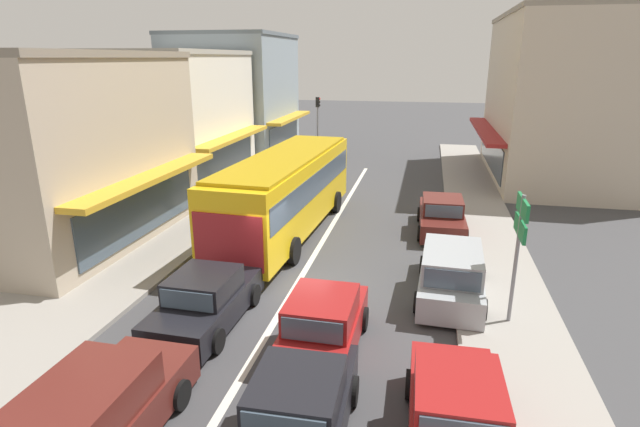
{
  "coord_description": "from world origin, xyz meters",
  "views": [
    {
      "loc": [
        3.74,
        -13.52,
        6.84
      ],
      "look_at": [
        -0.05,
        4.09,
        1.2
      ],
      "focal_mm": 28.0,
      "sensor_mm": 36.0,
      "label": 1
    }
  ],
  "objects_px": {
    "traffic_light_downstreet": "(318,116)",
    "pedestrian_with_handbag_near": "(230,191)",
    "city_bus": "(287,188)",
    "pedestrian_far_walker": "(276,162)",
    "directional_road_sign": "(520,229)",
    "parked_sedan_kerb_third": "(442,216)",
    "sedan_adjacent_lane_lead": "(298,413)",
    "pedestrian_browsing_midblock": "(261,170)",
    "hatchback_queue_gap_filler": "(324,324)",
    "parked_hatchback_kerb_front": "(455,412)",
    "wagon_behind_bus_mid": "(93,419)",
    "parked_wagon_kerb_second": "(451,273)",
    "sedan_adjacent_lane_trail": "(206,301)"
  },
  "relations": [
    {
      "from": "sedan_adjacent_lane_trail",
      "to": "parked_sedan_kerb_third",
      "type": "relative_size",
      "value": 1.0
    },
    {
      "from": "pedestrian_browsing_midblock",
      "to": "pedestrian_far_walker",
      "type": "distance_m",
      "value": 2.34
    },
    {
      "from": "pedestrian_browsing_midblock",
      "to": "pedestrian_with_handbag_near",
      "type": "bearing_deg",
      "value": -88.86
    },
    {
      "from": "city_bus",
      "to": "directional_road_sign",
      "type": "distance_m",
      "value": 9.75
    },
    {
      "from": "hatchback_queue_gap_filler",
      "to": "directional_road_sign",
      "type": "xyz_separation_m",
      "value": [
        4.59,
        2.24,
        1.99
      ]
    },
    {
      "from": "parked_wagon_kerb_second",
      "to": "pedestrian_with_handbag_near",
      "type": "distance_m",
      "value": 11.46
    },
    {
      "from": "city_bus",
      "to": "sedan_adjacent_lane_lead",
      "type": "relative_size",
      "value": 2.59
    },
    {
      "from": "pedestrian_with_handbag_near",
      "to": "sedan_adjacent_lane_lead",
      "type": "bearing_deg",
      "value": -63.4
    },
    {
      "from": "wagon_behind_bus_mid",
      "to": "pedestrian_with_handbag_near",
      "type": "distance_m",
      "value": 14.47
    },
    {
      "from": "parked_hatchback_kerb_front",
      "to": "directional_road_sign",
      "type": "relative_size",
      "value": 1.04
    },
    {
      "from": "sedan_adjacent_lane_lead",
      "to": "traffic_light_downstreet",
      "type": "height_order",
      "value": "traffic_light_downstreet"
    },
    {
      "from": "city_bus",
      "to": "directional_road_sign",
      "type": "bearing_deg",
      "value": -36.84
    },
    {
      "from": "sedan_adjacent_lane_trail",
      "to": "pedestrian_browsing_midblock",
      "type": "relative_size",
      "value": 2.6
    },
    {
      "from": "directional_road_sign",
      "to": "pedestrian_with_handbag_near",
      "type": "xyz_separation_m",
      "value": [
        -11.0,
        7.77,
        -1.64
      ]
    },
    {
      "from": "directional_road_sign",
      "to": "parked_sedan_kerb_third",
      "type": "bearing_deg",
      "value": 102.83
    },
    {
      "from": "hatchback_queue_gap_filler",
      "to": "parked_sedan_kerb_third",
      "type": "relative_size",
      "value": 0.88
    },
    {
      "from": "city_bus",
      "to": "pedestrian_far_walker",
      "type": "bearing_deg",
      "value": 109.5
    },
    {
      "from": "parked_sedan_kerb_third",
      "to": "pedestrian_with_handbag_near",
      "type": "xyz_separation_m",
      "value": [
        -9.34,
        0.49,
        0.4
      ]
    },
    {
      "from": "traffic_light_downstreet",
      "to": "pedestrian_far_walker",
      "type": "relative_size",
      "value": 2.58
    },
    {
      "from": "city_bus",
      "to": "pedestrian_far_walker",
      "type": "relative_size",
      "value": 6.73
    },
    {
      "from": "wagon_behind_bus_mid",
      "to": "traffic_light_downstreet",
      "type": "distance_m",
      "value": 28.81
    },
    {
      "from": "sedan_adjacent_lane_trail",
      "to": "sedan_adjacent_lane_lead",
      "type": "distance_m",
      "value": 5.12
    },
    {
      "from": "parked_wagon_kerb_second",
      "to": "parked_sedan_kerb_third",
      "type": "xyz_separation_m",
      "value": [
        -0.17,
        5.9,
        -0.08
      ]
    },
    {
      "from": "traffic_light_downstreet",
      "to": "pedestrian_browsing_midblock",
      "type": "relative_size",
      "value": 2.58
    },
    {
      "from": "parked_wagon_kerb_second",
      "to": "traffic_light_downstreet",
      "type": "xyz_separation_m",
      "value": [
        -8.63,
        20.9,
        2.11
      ]
    },
    {
      "from": "parked_wagon_kerb_second",
      "to": "traffic_light_downstreet",
      "type": "distance_m",
      "value": 22.72
    },
    {
      "from": "city_bus",
      "to": "traffic_light_downstreet",
      "type": "height_order",
      "value": "traffic_light_downstreet"
    },
    {
      "from": "sedan_adjacent_lane_trail",
      "to": "directional_road_sign",
      "type": "relative_size",
      "value": 1.18
    },
    {
      "from": "parked_hatchback_kerb_front",
      "to": "pedestrian_far_walker",
      "type": "distance_m",
      "value": 21.56
    },
    {
      "from": "directional_road_sign",
      "to": "pedestrian_far_walker",
      "type": "distance_m",
      "value": 18.37
    },
    {
      "from": "pedestrian_far_walker",
      "to": "wagon_behind_bus_mid",
      "type": "bearing_deg",
      "value": -81.84
    },
    {
      "from": "pedestrian_with_handbag_near",
      "to": "pedestrian_far_walker",
      "type": "bearing_deg",
      "value": 89.32
    },
    {
      "from": "sedan_adjacent_lane_lead",
      "to": "parked_wagon_kerb_second",
      "type": "relative_size",
      "value": 0.93
    },
    {
      "from": "hatchback_queue_gap_filler",
      "to": "traffic_light_downstreet",
      "type": "height_order",
      "value": "traffic_light_downstreet"
    },
    {
      "from": "directional_road_sign",
      "to": "pedestrian_far_walker",
      "type": "relative_size",
      "value": 2.21
    },
    {
      "from": "hatchback_queue_gap_filler",
      "to": "pedestrian_browsing_midblock",
      "type": "distance_m",
      "value": 15.97
    },
    {
      "from": "traffic_light_downstreet",
      "to": "directional_road_sign",
      "type": "distance_m",
      "value": 24.48
    },
    {
      "from": "hatchback_queue_gap_filler",
      "to": "pedestrian_with_handbag_near",
      "type": "height_order",
      "value": "pedestrian_with_handbag_near"
    },
    {
      "from": "pedestrian_far_walker",
      "to": "sedan_adjacent_lane_lead",
      "type": "bearing_deg",
      "value": -72.05
    },
    {
      "from": "sedan_adjacent_lane_lead",
      "to": "pedestrian_with_handbag_near",
      "type": "distance_m",
      "value": 14.69
    },
    {
      "from": "wagon_behind_bus_mid",
      "to": "sedan_adjacent_lane_lead",
      "type": "xyz_separation_m",
      "value": [
        3.48,
        1.0,
        -0.08
      ]
    },
    {
      "from": "parked_sedan_kerb_third",
      "to": "traffic_light_downstreet",
      "type": "xyz_separation_m",
      "value": [
        -8.47,
        15.0,
        2.19
      ]
    },
    {
      "from": "hatchback_queue_gap_filler",
      "to": "wagon_behind_bus_mid",
      "type": "distance_m",
      "value": 5.28
    },
    {
      "from": "hatchback_queue_gap_filler",
      "to": "directional_road_sign",
      "type": "bearing_deg",
      "value": 25.97
    },
    {
      "from": "city_bus",
      "to": "hatchback_queue_gap_filler",
      "type": "bearing_deg",
      "value": -68.44
    },
    {
      "from": "wagon_behind_bus_mid",
      "to": "pedestrian_with_handbag_near",
      "type": "relative_size",
      "value": 2.77
    },
    {
      "from": "hatchback_queue_gap_filler",
      "to": "traffic_light_downstreet",
      "type": "xyz_separation_m",
      "value": [
        -5.53,
        24.52,
        2.15
      ]
    },
    {
      "from": "sedan_adjacent_lane_lead",
      "to": "directional_road_sign",
      "type": "distance_m",
      "value": 7.24
    },
    {
      "from": "traffic_light_downstreet",
      "to": "pedestrian_with_handbag_near",
      "type": "relative_size",
      "value": 2.58
    },
    {
      "from": "city_bus",
      "to": "pedestrian_far_walker",
      "type": "distance_m",
      "value": 9.43
    }
  ]
}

